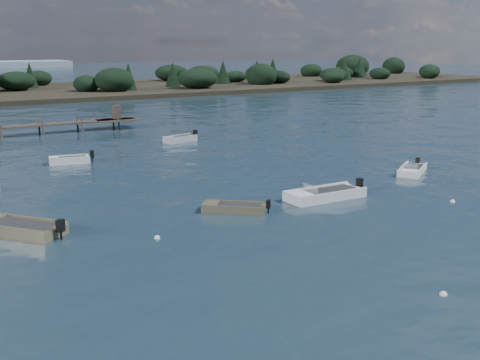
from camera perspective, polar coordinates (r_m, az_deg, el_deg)
ground at (r=81.80m, az=-17.14°, el=5.51°), size 400.00×400.00×0.00m
dinghy_extra_b at (r=33.81m, az=-20.43°, el=-4.47°), size 4.71×5.24×1.31m
tender_far_white at (r=51.72m, az=-15.85°, el=1.72°), size 3.69×1.94×1.24m
dinghy_mid_white_a at (r=38.96m, az=8.04°, el=-1.51°), size 5.71×2.09×1.33m
tender_far_grey_b at (r=60.85m, az=-5.68°, el=3.80°), size 3.88×1.96×1.30m
dinghy_mid_white_b at (r=47.92m, az=16.01°, el=0.80°), size 4.27×3.49×1.10m
dinghy_mid_grey at (r=35.66m, az=-0.58°, el=-2.81°), size 3.72×3.49×1.02m
buoy_a at (r=25.68m, az=18.72°, el=-10.28°), size 0.32×0.32×0.32m
buoy_b at (r=40.14m, az=19.52°, el=-1.97°), size 0.32×0.32×0.32m
buoy_c at (r=31.24m, az=-7.87°, el=-5.50°), size 0.32×0.32×0.32m
far_headland at (r=127.24m, az=-10.92°, el=9.22°), size 190.00×40.00×5.80m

